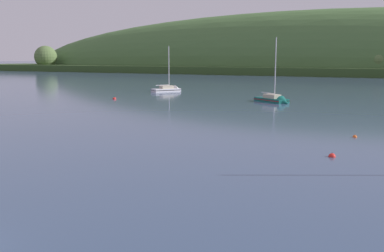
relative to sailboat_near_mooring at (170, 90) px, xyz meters
The scene contains 6 objects.
far_shoreline_hill 135.02m from the sailboat_near_mooring, 87.38° to the left, with size 476.54×86.60×64.82m.
sailboat_near_mooring is the anchor object (origin of this frame).
sailboat_far_left 33.22m from the sailboat_near_mooring, 21.48° to the right, with size 8.27×6.28×13.38m.
mooring_buoy_foreground 21.71m from the sailboat_near_mooring, 90.13° to the right, with size 0.74×0.74×0.82m.
mooring_buoy_midchannel 65.46m from the sailboat_near_mooring, 40.89° to the right, with size 0.48×0.48×0.56m.
mooring_buoy_far_upstream 72.56m from the sailboat_near_mooring, 47.48° to the right, with size 0.62×0.62×0.70m.
Camera 1 is at (18.22, -10.24, 8.58)m, focal length 39.94 mm.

